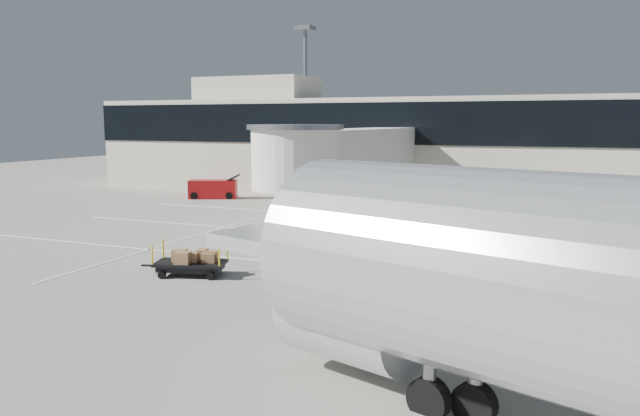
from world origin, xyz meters
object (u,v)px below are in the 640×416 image
at_px(box_cart_near, 379,264).
at_px(belt_loader, 213,189).
at_px(box_cart_far, 193,263).
at_px(suitcase_cart, 480,242).
at_px(baggage_tug, 468,249).
at_px(ground_worker, 379,261).
at_px(minivan, 572,219).

relative_size(box_cart_near, belt_loader, 0.78).
relative_size(box_cart_far, belt_loader, 0.82).
bearing_deg(suitcase_cart, baggage_tug, -117.17).
distance_m(suitcase_cart, ground_worker, 7.95).
distance_m(ground_worker, minivan, 14.92).
bearing_deg(belt_loader, minivan, -38.10).
height_order(baggage_tug, suitcase_cart, baggage_tug).
height_order(box_cart_far, minivan, minivan).
bearing_deg(box_cart_far, belt_loader, 103.36).
distance_m(baggage_tug, belt_loader, 27.27).
xyz_separation_m(minivan, belt_loader, (-26.91, 6.98, -0.23)).
distance_m(box_cart_far, belt_loader, 25.56).
height_order(box_cart_near, box_cart_far, box_cart_far).
bearing_deg(belt_loader, box_cart_far, -82.94).
height_order(baggage_tug, minivan, minivan).
bearing_deg(suitcase_cart, ground_worker, -130.37).
bearing_deg(belt_loader, baggage_tug, -56.91).
relative_size(suitcase_cart, ground_worker, 1.99).
xyz_separation_m(baggage_tug, ground_worker, (-2.43, -5.39, 0.38)).
relative_size(box_cart_far, ground_worker, 1.89).
bearing_deg(box_cart_near, minivan, 57.30).
height_order(baggage_tug, box_cart_near, baggage_tug).
distance_m(baggage_tug, ground_worker, 5.92).
distance_m(box_cart_far, ground_worker, 7.52).
distance_m(suitcase_cart, box_cart_far, 13.52).
relative_size(suitcase_cart, belt_loader, 0.87).
bearing_deg(baggage_tug, ground_worker, -132.91).
bearing_deg(suitcase_cart, box_cart_far, -158.42).
bearing_deg(ground_worker, minivan, 29.31).
bearing_deg(belt_loader, suitcase_cart, -52.82).
xyz_separation_m(baggage_tug, minivan, (4.14, 8.01, 0.41)).
xyz_separation_m(suitcase_cart, minivan, (3.90, 5.91, 0.45)).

